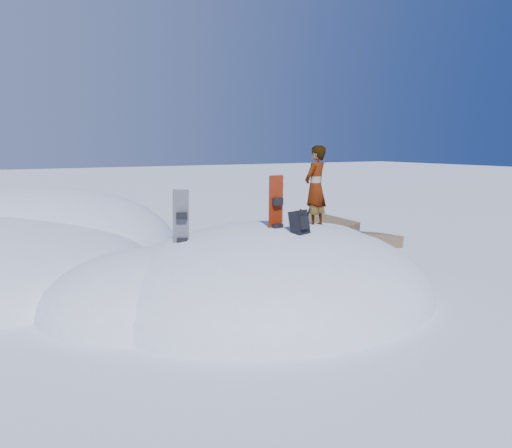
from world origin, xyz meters
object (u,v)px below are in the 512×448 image
snowboard_red (276,217)px  snowboard_dark (181,231)px  backpack (300,222)px  person (315,187)px

snowboard_red → snowboard_dark: (-1.71, 0.61, -0.22)m
backpack → snowboard_dark: bearing=133.1°
backpack → person: (0.87, 0.71, 0.57)m
person → backpack: bearing=14.3°
snowboard_dark → person: size_ratio=0.94×
snowboard_dark → backpack: snowboard_dark is taller
backpack → person: 1.26m
backpack → person: bearing=22.0°
person → snowboard_red: bearing=-13.7°
person → snowboard_dark: bearing=-32.9°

